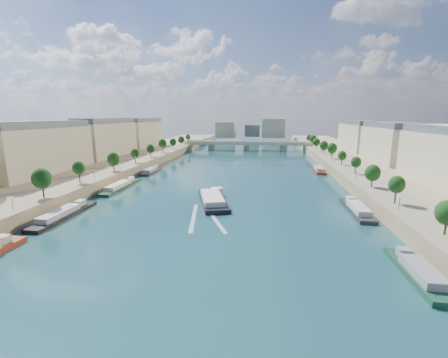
# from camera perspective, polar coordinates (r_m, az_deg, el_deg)

# --- Properties ---
(ground) EXTENTS (700.00, 700.00, 0.00)m
(ground) POSITION_cam_1_polar(r_m,az_deg,el_deg) (144.06, 1.45, -0.29)
(ground) COLOR #0D363C
(ground) RESTS_ON ground
(quay_left) EXTENTS (44.00, 520.00, 5.00)m
(quay_left) POSITION_cam_1_polar(r_m,az_deg,el_deg) (167.26, -23.88, 1.27)
(quay_left) COLOR #9E8460
(quay_left) RESTS_ON ground
(quay_right) EXTENTS (44.00, 520.00, 5.00)m
(quay_right) POSITION_cam_1_polar(r_m,az_deg,el_deg) (153.63, 29.22, -0.11)
(quay_right) COLOR #9E8460
(quay_right) RESTS_ON ground
(pave_left) EXTENTS (14.00, 520.00, 0.10)m
(pave_left) POSITION_cam_1_polar(r_m,az_deg,el_deg) (159.52, -19.36, 2.08)
(pave_left) COLOR gray
(pave_left) RESTS_ON quay_left
(pave_right) EXTENTS (14.00, 520.00, 0.10)m
(pave_right) POSITION_cam_1_polar(r_m,az_deg,el_deg) (148.27, 23.93, 1.01)
(pave_right) COLOR gray
(pave_right) RESTS_ON quay_right
(trees_left) EXTENTS (4.80, 268.80, 8.26)m
(trees_left) POSITION_cam_1_polar(r_m,az_deg,el_deg) (159.61, -18.53, 4.12)
(trees_left) COLOR #382B1E
(trees_left) RESTS_ON ground
(trees_right) EXTENTS (4.80, 268.80, 8.26)m
(trees_right) POSITION_cam_1_polar(r_m,az_deg,el_deg) (156.43, 22.40, 3.68)
(trees_right) COLOR #382B1E
(trees_right) RESTS_ON ground
(lamps_left) EXTENTS (0.36, 200.36, 4.28)m
(lamps_left) POSITION_cam_1_polar(r_m,az_deg,el_deg) (148.28, -19.61, 2.42)
(lamps_left) COLOR black
(lamps_left) RESTS_ON ground
(lamps_right) EXTENTS (0.36, 200.36, 4.28)m
(lamps_right) POSITION_cam_1_polar(r_m,az_deg,el_deg) (151.39, 21.87, 2.44)
(lamps_right) COLOR black
(lamps_right) RESTS_ON ground
(buildings_left) EXTENTS (16.00, 226.00, 23.20)m
(buildings_left) POSITION_cam_1_polar(r_m,az_deg,el_deg) (182.53, -25.81, 6.36)
(buildings_left) COLOR #B9AF8E
(buildings_left) RESTS_ON ground
(buildings_right) EXTENTS (16.00, 226.00, 23.20)m
(buildings_right) POSITION_cam_1_polar(r_m,az_deg,el_deg) (167.79, 32.39, 5.29)
(buildings_right) COLOR #B9AF8E
(buildings_right) RESTS_ON ground
(skyline) EXTENTS (79.00, 42.00, 22.00)m
(skyline) POSITION_cam_1_polar(r_m,az_deg,el_deg) (359.98, 5.84, 9.43)
(skyline) COLOR #B9AF8E
(skyline) RESTS_ON ground
(bridge) EXTENTS (112.00, 12.00, 8.15)m
(bridge) POSITION_cam_1_polar(r_m,az_deg,el_deg) (268.41, 4.43, 6.53)
(bridge) COLOR #C1B79E
(bridge) RESTS_ON ground
(tour_barge) EXTENTS (16.07, 29.98, 3.91)m
(tour_barge) POSITION_cam_1_polar(r_m,az_deg,el_deg) (108.10, -2.12, -3.90)
(tour_barge) COLOR black
(tour_barge) RESTS_ON ground
(wake) EXTENTS (14.85, 25.84, 0.04)m
(wake) POSITION_cam_1_polar(r_m,az_deg,el_deg) (92.91, -3.87, -7.33)
(wake) COLOR silver
(wake) RESTS_ON ground
(moored_barges_left) EXTENTS (5.00, 156.62, 3.60)m
(moored_barges_left) POSITION_cam_1_polar(r_m,az_deg,el_deg) (108.74, -26.76, -5.27)
(moored_barges_left) COLOR #161E31
(moored_barges_left) RESTS_ON ground
(moored_barges_right) EXTENTS (5.00, 162.26, 3.60)m
(moored_barges_right) POSITION_cam_1_polar(r_m,az_deg,el_deg) (96.75, 25.72, -7.23)
(moored_barges_right) COLOR black
(moored_barges_right) RESTS_ON ground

